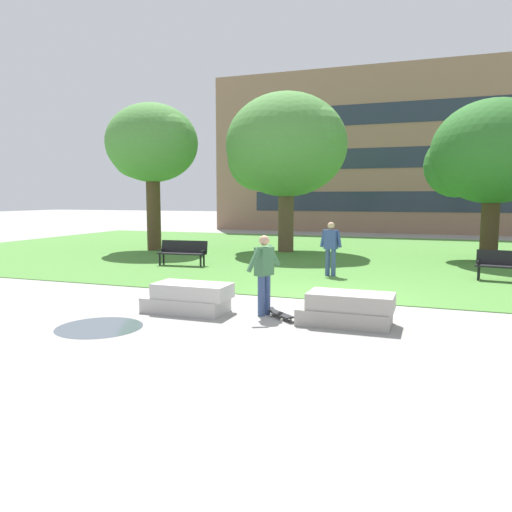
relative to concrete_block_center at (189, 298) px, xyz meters
name	(u,v)px	position (x,y,z in m)	size (l,w,h in m)	color
ground_plane	(322,300)	(2.49, 2.18, -0.31)	(140.00, 140.00, 0.00)	gray
grass_lawn	(372,255)	(2.49, 12.18, -0.30)	(40.00, 20.00, 0.02)	#4C8438
concrete_block_center	(189,298)	(0.00, 0.00, 0.00)	(1.90, 0.90, 0.64)	#BCB7B2
concrete_block_left	(347,309)	(3.45, 0.07, 0.00)	(1.85, 0.90, 0.64)	#9E9991
person_skateboarder	(264,270)	(1.65, 0.28, 0.66)	(0.39, 1.24, 1.71)	#384C7A
skateboard	(281,314)	(2.07, 0.13, -0.22)	(0.89, 0.83, 0.14)	black
puddle	(99,327)	(-1.01, -1.78, -0.30)	(1.66, 1.66, 0.01)	#47515B
park_bench_near_left	(183,251)	(-3.66, 6.56, 0.23)	(1.84, 0.67, 0.90)	black
park_bench_near_right	(509,264)	(7.11, 6.71, 0.23)	(1.85, 0.75, 0.90)	black
tree_far_left	(285,147)	(-1.51, 12.34, 4.45)	(5.71, 5.44, 7.12)	brown
tree_far_right	(151,145)	(-7.52, 10.86, 4.60)	(4.44, 4.23, 6.78)	#4C3823
tree_near_left	(492,154)	(6.94, 11.79, 3.86)	(4.91, 4.67, 6.21)	#42301E
person_bystander_near_lawn	(331,246)	(1.93, 5.92, 0.68)	(0.72, 0.32, 1.71)	#384C7A
building_facade_distant	(395,150)	(2.15, 26.68, 5.45)	(26.66, 1.03, 11.52)	#8E6B56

